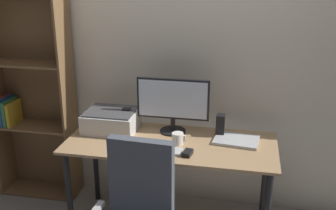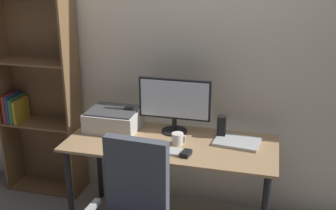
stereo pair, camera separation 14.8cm
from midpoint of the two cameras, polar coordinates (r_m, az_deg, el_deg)
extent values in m
cube|color=beige|center=(3.27, 3.91, 7.33)|extent=(6.40, 0.10, 2.60)
cube|color=tan|center=(2.99, 1.84, -5.42)|extent=(1.54, 0.66, 0.02)
cylinder|color=black|center=(3.16, -12.35, -12.03)|extent=(0.04, 0.04, 0.72)
cylinder|color=black|center=(3.58, -8.50, -7.75)|extent=(0.04, 0.04, 0.72)
cylinder|color=black|center=(3.34, 15.02, -10.39)|extent=(0.04, 0.04, 0.72)
cylinder|color=black|center=(3.15, 2.25, -3.70)|extent=(0.20, 0.20, 0.01)
cylinder|color=black|center=(3.13, 2.27, -2.76)|extent=(0.04, 0.04, 0.10)
cube|color=black|center=(3.06, 2.32, 0.85)|extent=(0.56, 0.03, 0.32)
cube|color=silver|center=(3.05, 2.26, 0.76)|extent=(0.53, 0.01, 0.29)
cube|color=#B7BABC|center=(2.84, 0.35, -6.42)|extent=(0.29, 0.11, 0.02)
cube|color=black|center=(2.78, 4.10, -6.86)|extent=(0.07, 0.10, 0.03)
cylinder|color=white|center=(2.93, 2.81, -4.81)|extent=(0.08, 0.08, 0.09)
cube|color=white|center=(2.92, 3.78, -4.83)|extent=(0.02, 0.01, 0.05)
cube|color=#B7BABC|center=(3.01, 11.12, -5.15)|extent=(0.35, 0.27, 0.02)
cube|color=black|center=(3.21, -4.18, -1.81)|extent=(0.06, 0.07, 0.17)
cube|color=black|center=(3.07, 8.95, -3.05)|extent=(0.06, 0.07, 0.17)
cube|color=silver|center=(3.20, -6.35, -2.11)|extent=(0.40, 0.34, 0.15)
cube|color=#424244|center=(3.17, -6.41, -0.75)|extent=(0.37, 0.31, 0.01)
cube|color=#474C56|center=(2.50, -2.74, -10.26)|extent=(0.40, 0.10, 0.52)
cube|color=brown|center=(3.80, -21.06, 1.92)|extent=(0.02, 0.28, 1.85)
cube|color=brown|center=(3.47, -12.02, 1.19)|extent=(0.02, 0.28, 1.85)
cube|color=brown|center=(3.73, -15.71, 2.20)|extent=(0.68, 0.01, 1.85)
cube|color=brown|center=(3.99, -15.45, -11.02)|extent=(0.65, 0.26, 0.02)
cube|color=brown|center=(3.71, -16.33, -2.49)|extent=(0.65, 0.26, 0.02)
cube|color=brown|center=(3.55, -17.18, 5.83)|extent=(0.65, 0.26, 0.02)
cube|color=#B22D28|center=(3.81, -20.24, -0.28)|extent=(0.03, 0.22, 0.24)
cube|color=#28478C|center=(3.79, -19.86, -0.32)|extent=(0.02, 0.22, 0.24)
cube|color=#337242|center=(3.78, -19.43, -0.51)|extent=(0.03, 0.22, 0.22)
cube|color=gold|center=(3.76, -18.97, -0.69)|extent=(0.03, 0.22, 0.20)
camera|label=1|loc=(0.07, -88.51, 0.53)|focal=43.20mm
camera|label=2|loc=(0.07, 91.49, -0.53)|focal=43.20mm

